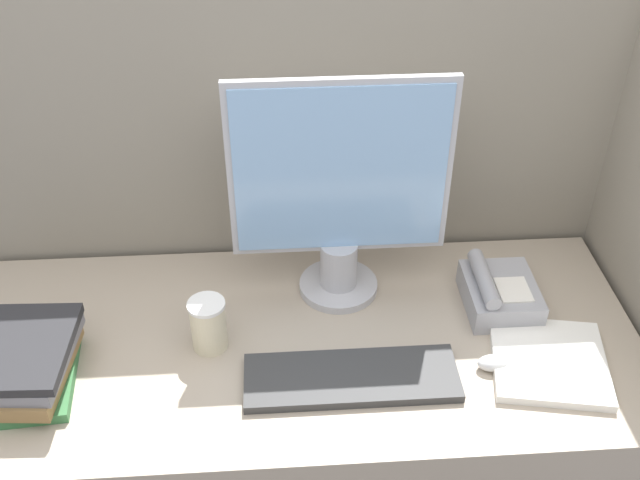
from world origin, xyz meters
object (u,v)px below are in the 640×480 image
at_px(keyboard, 351,378).
at_px(mouse, 493,363).
at_px(monitor, 340,198).
at_px(book_stack, 22,363).
at_px(desk_telephone, 498,293).
at_px(coffee_cup, 208,324).

bearing_deg(keyboard, mouse, 2.92).
distance_m(monitor, book_stack, 0.75).
bearing_deg(mouse, desk_telephone, 73.11).
xyz_separation_m(coffee_cup, desk_telephone, (0.66, 0.09, -0.02)).
bearing_deg(monitor, book_stack, -159.07).
distance_m(mouse, book_stack, 0.98).
distance_m(monitor, mouse, 0.48).
xyz_separation_m(monitor, keyboard, (0.00, -0.30, -0.25)).
bearing_deg(monitor, mouse, -43.14).
height_order(keyboard, coffee_cup, coffee_cup).
distance_m(keyboard, mouse, 0.30).
bearing_deg(desk_telephone, mouse, -106.89).
height_order(keyboard, book_stack, book_stack).
bearing_deg(monitor, desk_telephone, -13.58).
relative_size(book_stack, desk_telephone, 1.39).
distance_m(coffee_cup, desk_telephone, 0.67).
height_order(coffee_cup, desk_telephone, coffee_cup).
bearing_deg(book_stack, desk_telephone, 9.27).
bearing_deg(coffee_cup, mouse, -10.51).
bearing_deg(book_stack, keyboard, -3.68).
xyz_separation_m(book_stack, desk_telephone, (1.04, 0.17, -0.02)).
height_order(mouse, book_stack, book_stack).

